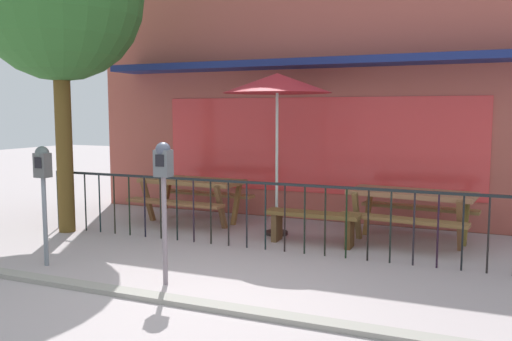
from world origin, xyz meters
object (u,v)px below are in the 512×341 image
object	(u,v)px
picnic_table_left	(192,188)
parking_meter_far	(43,174)
patio_bench	(312,221)
parking_meter_near	(164,175)
patio_umbrella	(277,85)
picnic_table_right	(411,202)

from	to	relation	value
picnic_table_left	parking_meter_far	world-z (taller)	parking_meter_far
patio_bench	parking_meter_far	bearing A→B (deg)	-139.48
parking_meter_near	parking_meter_far	xyz separation A→B (m)	(-1.80, 0.05, -0.07)
picnic_table_left	parking_meter_near	distance (m)	3.47
picnic_table_left	patio_umbrella	xyz separation A→B (m)	(1.69, -0.28, 1.75)
picnic_table_right	patio_bench	xyz separation A→B (m)	(-1.32, -0.68, -0.26)
patio_umbrella	patio_bench	bearing A→B (deg)	-28.63
patio_bench	parking_meter_near	world-z (taller)	parking_meter_near
picnic_table_left	patio_bench	size ratio (longest dim) A/B	1.33
patio_umbrella	parking_meter_near	bearing A→B (deg)	-95.67
patio_bench	parking_meter_far	distance (m)	3.76
patio_umbrella	patio_bench	size ratio (longest dim) A/B	1.81
picnic_table_right	patio_bench	size ratio (longest dim) A/B	1.38
picnic_table_right	patio_umbrella	size ratio (longest dim) A/B	0.76
picnic_table_right	patio_bench	bearing A→B (deg)	-152.66
picnic_table_right	parking_meter_near	xyz separation A→B (m)	(-2.31, -3.12, 0.63)
patio_umbrella	picnic_table_right	bearing A→B (deg)	8.33
picnic_table_left	picnic_table_right	bearing A→B (deg)	0.30
picnic_table_left	parking_meter_far	distance (m)	3.12
picnic_table_right	parking_meter_far	distance (m)	5.15
picnic_table_right	parking_meter_near	bearing A→B (deg)	-126.47
patio_bench	parking_meter_near	xyz separation A→B (m)	(-0.99, -2.44, 0.89)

